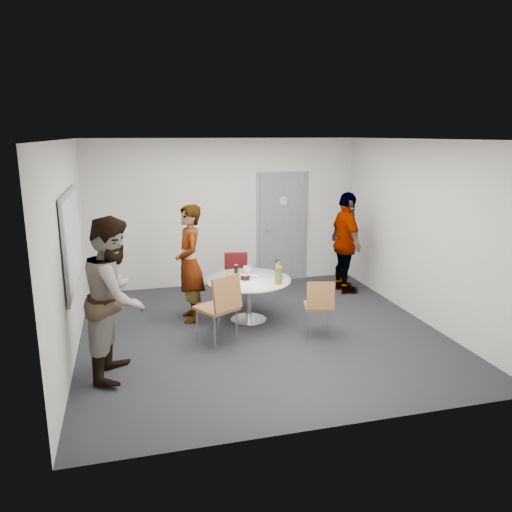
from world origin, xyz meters
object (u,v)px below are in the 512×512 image
object	(u,v)px
whiteboard	(72,239)
chair_near_left	(221,302)
chair_far	(237,273)
table	(251,284)
door	(282,228)
chair_near_right	(320,303)
person_right	(346,243)
person_main	(190,264)
person_left	(115,297)

from	to	relation	value
whiteboard	chair_near_left	distance (m)	2.08
whiteboard	chair_far	bearing A→B (deg)	25.58
table	door	bearing A→B (deg)	60.81
whiteboard	table	size ratio (longest dim) A/B	1.50
table	chair_far	world-z (taller)	table
chair_near_right	person_right	xyz separation A→B (m)	(1.21, 1.82, 0.40)
chair_far	person_main	xyz separation A→B (m)	(-0.85, -0.60, 0.37)
chair_near_left	person_main	distance (m)	1.14
chair_near_right	person_left	distance (m)	2.76
chair_near_left	person_main	world-z (taller)	person_main
person_right	chair_far	bearing A→B (deg)	93.03
table	chair_near_left	xyz separation A→B (m)	(-0.60, -0.78, 0.03)
door	person_left	xyz separation A→B (m)	(-3.05, -3.27, -0.08)
whiteboard	person_left	size ratio (longest dim) A/B	1.01
chair_near_right	person_left	world-z (taller)	person_left
whiteboard	chair_near_right	world-z (taller)	whiteboard
person_main	table	bearing A→B (deg)	70.32
table	person_main	distance (m)	0.97
person_main	person_left	world-z (taller)	person_left
chair_far	person_left	xyz separation A→B (m)	(-1.90, -2.14, 0.43)
person_left	table	bearing A→B (deg)	-44.37
door	person_right	distance (m)	1.35
whiteboard	person_right	world-z (taller)	whiteboard
door	chair_near_right	xyz separation A→B (m)	(-0.36, -2.86, -0.52)
table	person_right	world-z (taller)	person_right
door	chair_far	distance (m)	1.69
person_left	person_right	distance (m)	4.49
whiteboard	chair_far	distance (m)	2.83
door	person_right	size ratio (longest dim) A/B	1.18
chair_near_left	chair_far	bearing A→B (deg)	42.19
whiteboard	chair_near_right	distance (m)	3.39
whiteboard	person_right	bearing A→B (deg)	15.66
person_main	person_left	bearing A→B (deg)	-35.98
chair_far	person_left	distance (m)	2.90
chair_near_left	chair_near_right	xyz separation A→B (m)	(1.37, -0.06, -0.10)
person_left	chair_near_left	bearing A→B (deg)	-57.82
door	chair_near_left	bearing A→B (deg)	-121.67
chair_near_left	person_left	bearing A→B (deg)	170.94
person_main	person_right	world-z (taller)	person_right
chair_near_left	chair_far	distance (m)	1.77
chair_near_right	person_left	bearing A→B (deg)	-156.02
chair_near_right	person_right	world-z (taller)	person_right
whiteboard	person_main	xyz separation A→B (m)	(1.56, 0.55, -0.57)
person_main	person_left	distance (m)	1.87
chair_near_right	person_main	distance (m)	2.03
whiteboard	person_main	size ratio (longest dim) A/B	1.07
chair_near_right	chair_far	bearing A→B (deg)	129.85
table	chair_near_right	size ratio (longest dim) A/B	1.53
person_left	person_main	bearing A→B (deg)	-21.81
door	person_right	bearing A→B (deg)	-50.87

